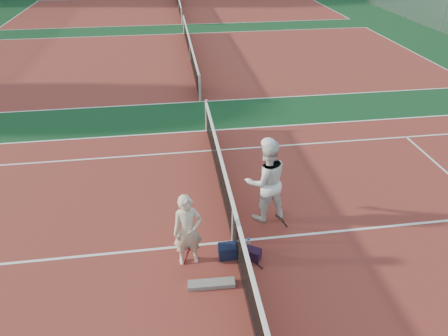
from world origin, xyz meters
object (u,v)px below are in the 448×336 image
object	(u,v)px
player_b	(266,181)
racket_spare	(248,256)
player_a	(188,231)
water_bottle	(248,245)
net_main	(233,224)
sports_bag_purple	(253,254)
racket_black_held	(279,223)
racket_red	(192,248)
sports_bag_navy	(228,251)

from	to	relation	value
player_b	racket_spare	world-z (taller)	player_b
player_a	water_bottle	xyz separation A→B (m)	(1.27, 0.13, -0.66)
net_main	sports_bag_purple	bearing A→B (deg)	-60.08
racket_black_held	water_bottle	world-z (taller)	racket_black_held
player_a	racket_spare	distance (m)	1.46
racket_red	racket_black_held	size ratio (longest dim) A/B	1.03
racket_red	net_main	bearing A→B (deg)	-19.68
player_a	sports_bag_purple	bearing A→B (deg)	-12.28
racket_red	sports_bag_purple	distance (m)	1.28
sports_bag_navy	water_bottle	xyz separation A→B (m)	(0.45, 0.13, -0.00)
net_main	racket_red	distance (m)	1.02
racket_red	racket_spare	xyz separation A→B (m)	(1.16, -0.12, -0.24)
water_bottle	racket_spare	bearing A→B (deg)	-103.82
racket_black_held	net_main	bearing A→B (deg)	-21.11
sports_bag_purple	water_bottle	bearing A→B (deg)	100.68
racket_spare	sports_bag_purple	xyz separation A→B (m)	(0.09, -0.09, 0.11)
racket_red	sports_bag_purple	bearing A→B (deg)	-50.52
player_a	sports_bag_purple	size ratio (longest dim) A/B	5.15
racket_red	racket_black_held	xyz separation A→B (m)	(2.01, 0.54, -0.01)
racket_red	sports_bag_purple	size ratio (longest dim) A/B	1.64
sports_bag_purple	water_bottle	distance (m)	0.27
racket_black_held	racket_spare	bearing A→B (deg)	7.55
racket_black_held	sports_bag_navy	size ratio (longest dim) A/B	1.29
racket_spare	water_bottle	size ratio (longest dim) A/B	2.00
racket_red	sports_bag_navy	distance (m)	0.76
racket_spare	sports_bag_navy	xyz separation A→B (m)	(-0.41, 0.05, 0.14)
player_a	water_bottle	bearing A→B (deg)	-0.64
racket_spare	sports_bag_navy	bearing A→B (deg)	54.19
player_a	water_bottle	world-z (taller)	player_a
player_a	player_b	world-z (taller)	player_b
player_a	sports_bag_navy	xyz separation A→B (m)	(0.81, 0.00, -0.66)
player_a	sports_bag_navy	world-z (taller)	player_a
net_main	sports_bag_purple	xyz separation A→B (m)	(0.33, -0.57, -0.38)
player_b	racket_red	world-z (taller)	player_b
net_main	sports_bag_navy	size ratio (longest dim) A/B	28.02
net_main	sports_bag_purple	size ratio (longest dim) A/B	34.73
player_a	sports_bag_navy	size ratio (longest dim) A/B	4.16
water_bottle	racket_black_held	bearing A→B (deg)	31.20
sports_bag_purple	water_bottle	world-z (taller)	water_bottle
sports_bag_purple	water_bottle	size ratio (longest dim) A/B	1.05
player_a	racket_spare	world-z (taller)	player_a
net_main	racket_black_held	xyz separation A→B (m)	(1.08, 0.18, -0.26)
player_b	sports_bag_navy	size ratio (longest dim) A/B	5.19
player_a	racket_black_held	size ratio (longest dim) A/B	3.23
racket_red	sports_bag_purple	xyz separation A→B (m)	(1.25, -0.21, -0.13)
player_a	sports_bag_navy	distance (m)	1.05
net_main	racket_spare	world-z (taller)	net_main
player_a	net_main	bearing A→B (deg)	17.46
player_b	racket_black_held	distance (m)	0.99
racket_spare	net_main	bearing A→B (deg)	-3.20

